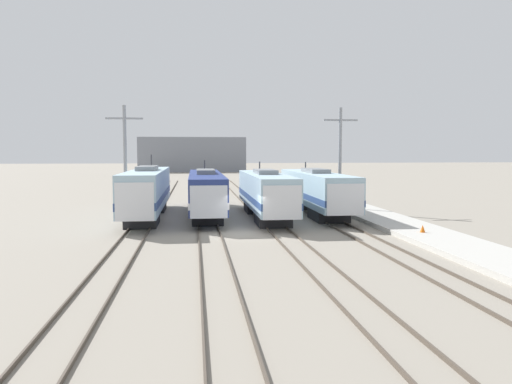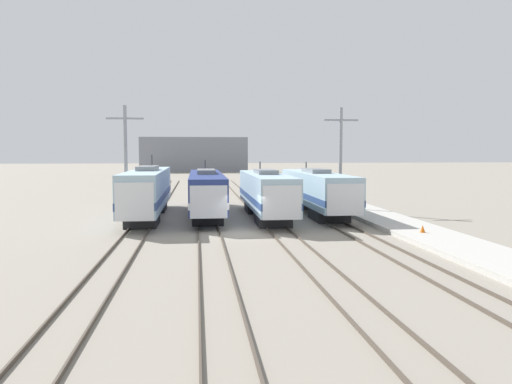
{
  "view_description": "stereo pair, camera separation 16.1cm",
  "coord_description": "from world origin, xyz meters",
  "px_view_note": "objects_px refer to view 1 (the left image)",
  "views": [
    {
      "loc": [
        -3.31,
        -32.7,
        5.46
      ],
      "look_at": [
        1.0,
        2.32,
        2.58
      ],
      "focal_mm": 35.0,
      "sensor_mm": 36.0,
      "label": 1
    },
    {
      "loc": [
        -3.15,
        -32.72,
        5.46
      ],
      "look_at": [
        1.0,
        2.32,
        2.58
      ],
      "focal_mm": 35.0,
      "sensor_mm": 36.0,
      "label": 2
    }
  ],
  "objects_px": {
    "locomotive_center_left": "(206,192)",
    "traffic_cone": "(423,229)",
    "catenary_tower_right": "(340,156)",
    "locomotive_far_left": "(147,192)",
    "locomotive_center_right": "(266,193)",
    "catenary_tower_left": "(125,157)",
    "locomotive_far_right": "(317,191)"
  },
  "relations": [
    {
      "from": "locomotive_center_left",
      "to": "locomotive_center_right",
      "type": "height_order",
      "value": "locomotive_center_left"
    },
    {
      "from": "locomotive_far_left",
      "to": "locomotive_center_right",
      "type": "height_order",
      "value": "locomotive_far_left"
    },
    {
      "from": "locomotive_center_left",
      "to": "traffic_cone",
      "type": "relative_size",
      "value": 39.43
    },
    {
      "from": "catenary_tower_left",
      "to": "catenary_tower_right",
      "type": "height_order",
      "value": "same"
    },
    {
      "from": "catenary_tower_right",
      "to": "locomotive_center_left",
      "type": "bearing_deg",
      "value": -172.13
    },
    {
      "from": "locomotive_center_right",
      "to": "locomotive_far_right",
      "type": "distance_m",
      "value": 5.35
    },
    {
      "from": "catenary_tower_right",
      "to": "traffic_cone",
      "type": "xyz_separation_m",
      "value": [
        1.24,
        -14.21,
        -4.44
      ]
    },
    {
      "from": "locomotive_far_right",
      "to": "traffic_cone",
      "type": "distance_m",
      "value": 13.04
    },
    {
      "from": "locomotive_far_left",
      "to": "traffic_cone",
      "type": "bearing_deg",
      "value": -32.1
    },
    {
      "from": "locomotive_center_left",
      "to": "locomotive_center_right",
      "type": "xyz_separation_m",
      "value": [
        4.79,
        -2.53,
        0.03
      ]
    },
    {
      "from": "locomotive_far_right",
      "to": "locomotive_far_left",
      "type": "bearing_deg",
      "value": -176.23
    },
    {
      "from": "locomotive_center_left",
      "to": "locomotive_far_right",
      "type": "distance_m",
      "value": 9.59
    },
    {
      "from": "locomotive_far_left",
      "to": "locomotive_far_right",
      "type": "height_order",
      "value": "locomotive_far_left"
    },
    {
      "from": "catenary_tower_left",
      "to": "locomotive_center_left",
      "type": "bearing_deg",
      "value": -13.8
    },
    {
      "from": "locomotive_center_left",
      "to": "catenary_tower_left",
      "type": "height_order",
      "value": "catenary_tower_left"
    },
    {
      "from": "catenary_tower_left",
      "to": "catenary_tower_right",
      "type": "distance_m",
      "value": 19.03
    },
    {
      "from": "locomotive_center_right",
      "to": "traffic_cone",
      "type": "relative_size",
      "value": 34.12
    },
    {
      "from": "locomotive_center_right",
      "to": "locomotive_center_left",
      "type": "bearing_deg",
      "value": 152.21
    },
    {
      "from": "catenary_tower_left",
      "to": "traffic_cone",
      "type": "distance_m",
      "value": 25.16
    },
    {
      "from": "catenary_tower_left",
      "to": "catenary_tower_right",
      "type": "relative_size",
      "value": 1.0
    },
    {
      "from": "locomotive_far_left",
      "to": "traffic_cone",
      "type": "xyz_separation_m",
      "value": [
        18.22,
        -11.43,
        -1.63
      ]
    },
    {
      "from": "locomotive_far_left",
      "to": "locomotive_center_right",
      "type": "xyz_separation_m",
      "value": [
        9.59,
        -1.43,
        -0.13
      ]
    },
    {
      "from": "locomotive_center_right",
      "to": "locomotive_far_right",
      "type": "xyz_separation_m",
      "value": [
        4.79,
        2.38,
        -0.02
      ]
    },
    {
      "from": "locomotive_far_right",
      "to": "catenary_tower_right",
      "type": "height_order",
      "value": "catenary_tower_right"
    },
    {
      "from": "catenary_tower_left",
      "to": "locomotive_far_right",
      "type": "bearing_deg",
      "value": -6.35
    },
    {
      "from": "locomotive_center_left",
      "to": "catenary_tower_left",
      "type": "distance_m",
      "value": 7.66
    },
    {
      "from": "traffic_cone",
      "to": "locomotive_far_left",
      "type": "bearing_deg",
      "value": 147.9
    },
    {
      "from": "catenary_tower_right",
      "to": "traffic_cone",
      "type": "height_order",
      "value": "catenary_tower_right"
    },
    {
      "from": "catenary_tower_right",
      "to": "locomotive_center_right",
      "type": "bearing_deg",
      "value": -150.32
    },
    {
      "from": "locomotive_far_left",
      "to": "locomotive_center_left",
      "type": "distance_m",
      "value": 4.92
    },
    {
      "from": "catenary_tower_left",
      "to": "catenary_tower_right",
      "type": "xyz_separation_m",
      "value": [
        19.03,
        0.0,
        0.0
      ]
    },
    {
      "from": "locomotive_center_right",
      "to": "catenary_tower_left",
      "type": "bearing_deg",
      "value": 160.13
    }
  ]
}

